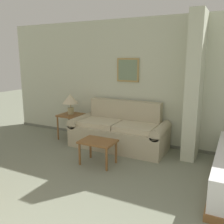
{
  "coord_description": "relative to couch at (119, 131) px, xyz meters",
  "views": [
    {
      "loc": [
        1.33,
        -0.49,
        1.82
      ],
      "look_at": [
        -0.24,
        2.63,
        1.05
      ],
      "focal_mm": 40.0,
      "sensor_mm": 36.0,
      "label": 1
    }
  ],
  "objects": [
    {
      "name": "table_lamp",
      "position": [
        -1.21,
        0.0,
        0.57
      ],
      "size": [
        0.36,
        0.36,
        0.46
      ],
      "color": "tan",
      "rests_on": "side_table"
    },
    {
      "name": "side_table",
      "position": [
        -1.21,
        0.0,
        0.15
      ],
      "size": [
        0.49,
        0.49,
        0.57
      ],
      "color": "brown",
      "rests_on": "ground_plane"
    },
    {
      "name": "coffee_table",
      "position": [
        0.03,
        -0.94,
        0.03
      ],
      "size": [
        0.6,
        0.43,
        0.42
      ],
      "color": "brown",
      "rests_on": "ground_plane"
    },
    {
      "name": "couch",
      "position": [
        0.0,
        0.0,
        0.0
      ],
      "size": [
        1.97,
        0.84,
        0.94
      ],
      "color": "#B7AD8E",
      "rests_on": "ground_plane"
    },
    {
      "name": "wall_partition_pillar",
      "position": [
        1.4,
        0.12,
        0.97
      ],
      "size": [
        0.24,
        0.58,
        2.6
      ],
      "color": "beige",
      "rests_on": "ground_plane"
    },
    {
      "name": "wall_back",
      "position": [
        0.75,
        0.48,
        0.96
      ],
      "size": [
        7.72,
        0.16,
        2.6
      ],
      "color": "beige",
      "rests_on": "ground_plane"
    }
  ]
}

